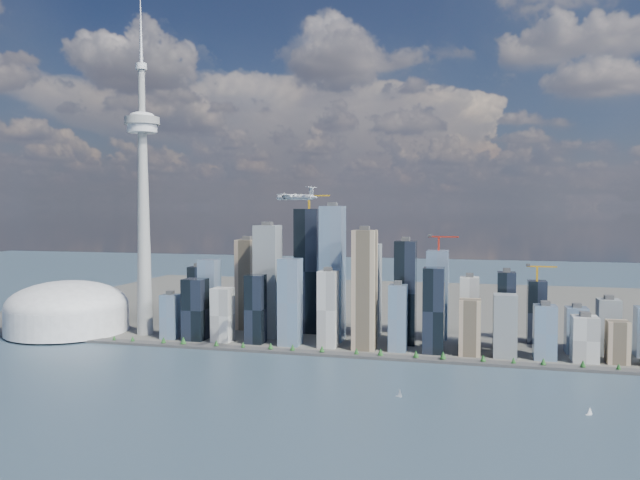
% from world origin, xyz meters
% --- Properties ---
extents(ground, '(4000.00, 4000.00, 0.00)m').
position_xyz_m(ground, '(0.00, 0.00, 0.00)').
color(ground, '#314656').
rests_on(ground, ground).
extents(seawall, '(1100.00, 22.00, 4.00)m').
position_xyz_m(seawall, '(0.00, 250.00, 2.00)').
color(seawall, '#383838').
rests_on(seawall, ground).
extents(land, '(1400.00, 900.00, 3.00)m').
position_xyz_m(land, '(0.00, 700.00, 1.50)').
color(land, '#4C4C47').
rests_on(land, ground).
extents(shoreline_trees, '(960.53, 7.20, 8.80)m').
position_xyz_m(shoreline_trees, '(0.00, 250.00, 8.78)').
color(shoreline_trees, '#3F2D1E').
rests_on(shoreline_trees, seawall).
extents(skyscraper_cluster, '(736.00, 142.00, 234.33)m').
position_xyz_m(skyscraper_cluster, '(59.62, 336.82, 72.20)').
color(skyscraper_cluster, black).
rests_on(skyscraper_cluster, land).
extents(needle_tower, '(56.00, 56.00, 550.50)m').
position_xyz_m(needle_tower, '(-300.00, 310.00, 235.84)').
color(needle_tower, '#9E9E99').
rests_on(needle_tower, land).
extents(dome_stadium, '(200.00, 200.00, 86.00)m').
position_xyz_m(dome_stadium, '(-440.00, 300.00, 39.44)').
color(dome_stadium, silver).
rests_on(dome_stadium, land).
extents(airplane, '(64.51, 57.81, 16.35)m').
position_xyz_m(airplane, '(5.16, 160.06, 227.51)').
color(airplane, silver).
rests_on(airplane, ground).
extents(sailboat_west, '(7.28, 4.28, 10.33)m').
position_xyz_m(sailboat_west, '(150.60, 76.80, 3.31)').
color(sailboat_west, silver).
rests_on(sailboat_west, ground).
extents(sailboat_east, '(6.87, 2.76, 9.48)m').
position_xyz_m(sailboat_east, '(347.71, 62.79, 3.04)').
color(sailboat_east, silver).
rests_on(sailboat_east, ground).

